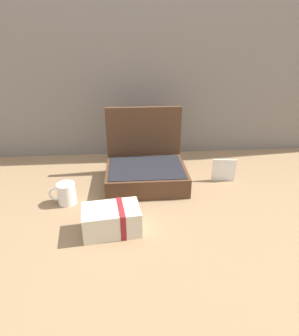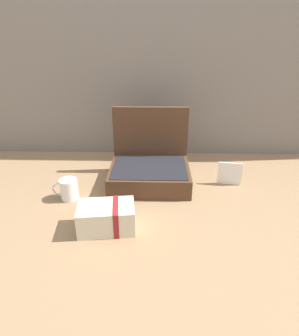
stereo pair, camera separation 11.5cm
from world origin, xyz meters
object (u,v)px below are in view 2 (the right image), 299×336
at_px(cream_toiletry_bag, 107,217).
at_px(coffee_mug, 69,189).
at_px(info_card_left, 230,174).
at_px(open_suitcase, 150,167).

bearing_deg(cream_toiletry_bag, coffee_mug, 133.95).
xyz_separation_m(cream_toiletry_bag, info_card_left, (0.54, 0.37, 0.01)).
height_order(open_suitcase, coffee_mug, open_suitcase).
relative_size(cream_toiletry_bag, info_card_left, 1.96).
bearing_deg(cream_toiletry_bag, open_suitcase, 69.02).
relative_size(coffee_mug, info_card_left, 1.01).
bearing_deg(coffee_mug, cream_toiletry_bag, -46.05).
xyz_separation_m(coffee_mug, info_card_left, (0.74, 0.15, 0.01)).
xyz_separation_m(open_suitcase, info_card_left, (0.39, -0.02, -0.02)).
relative_size(open_suitcase, coffee_mug, 3.28).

